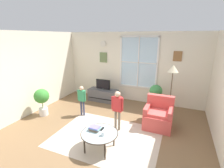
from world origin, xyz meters
name	(u,v)px	position (x,y,z in m)	size (l,w,h in m)	color
ground_plane	(101,135)	(0.00, 0.00, -0.01)	(6.01, 6.00, 0.02)	brown
back_wall	(132,67)	(0.01, 2.76, 1.35)	(5.41, 0.17, 2.67)	silver
side_wall_left	(19,76)	(-2.76, 0.00, 1.34)	(0.12, 5.40, 2.67)	silver
area_rug	(106,137)	(0.18, -0.03, 0.00)	(2.66, 1.96, 0.01)	#C6B29E
tv_stand	(103,95)	(-0.98, 2.17, 0.24)	(1.18, 0.48, 0.48)	#4C4C51
television	(103,84)	(-0.98, 2.17, 0.69)	(0.59, 0.08, 0.41)	#4C4C4C
armchair	(158,116)	(1.32, 1.03, 0.33)	(0.76, 0.74, 0.87)	#D14C47
coffee_table	(99,134)	(0.24, -0.52, 0.41)	(0.85, 0.85, 0.44)	#99B2B7
book_stack	(95,128)	(0.09, -0.47, 0.48)	(0.26, 0.19, 0.10)	#917F5D
cup	(103,134)	(0.36, -0.58, 0.48)	(0.08, 0.08, 0.10)	white
remote_near_books	(102,129)	(0.23, -0.37, 0.44)	(0.04, 0.14, 0.02)	black
person_red_shirt	(118,106)	(0.31, 0.41, 0.71)	(0.34, 0.15, 1.13)	#726656
person_green_shirt	(82,97)	(-1.05, 0.78, 0.63)	(0.30, 0.14, 1.00)	#333851
potted_plant_by_window	(156,95)	(1.05, 2.22, 0.51)	(0.44, 0.44, 0.89)	#9E6B4C
potted_plant_corner	(42,99)	(-2.25, 0.29, 0.58)	(0.47, 0.47, 0.90)	silver
floor_lamp	(173,74)	(1.56, 1.82, 1.41)	(0.32, 0.32, 1.68)	black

